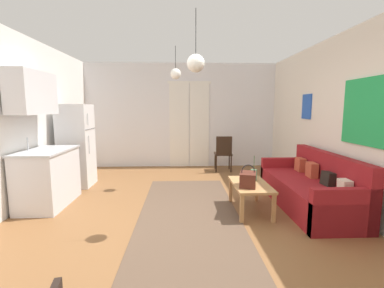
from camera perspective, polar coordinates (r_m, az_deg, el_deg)
The scene contains 13 objects.
ground_plane at distance 3.75m, azimuth -2.32°, elevation -17.42°, with size 5.50×7.76×0.10m, color brown.
wall_back at distance 7.02m, azimuth -2.29°, elevation 6.03°, with size 5.10×0.13×2.69m.
wall_right at distance 4.22m, azimuth 34.01°, elevation 3.72°, with size 0.12×7.36×2.69m.
area_rug at distance 4.06m, azimuth -0.68°, elevation -14.55°, with size 1.43×3.44×0.01m, color brown.
couch at distance 4.61m, azimuth 24.28°, elevation -8.92°, with size 0.83×2.05×0.85m.
coffee_table at distance 4.11m, azimuth 12.42°, elevation -9.05°, with size 0.51×0.90×0.43m.
bamboo_vase at distance 4.24m, azimuth 13.10°, elevation -6.47°, with size 0.10×0.10×0.39m.
handbag at distance 3.91m, azimuth 11.89°, elevation -7.41°, with size 0.29×0.35×0.32m.
refrigerator at distance 5.71m, azimuth -23.52°, elevation -0.32°, with size 0.59×0.59×1.61m.
kitchen_counter at distance 4.77m, azimuth -29.12°, elevation -2.35°, with size 0.63×1.09×2.10m.
accent_chair at distance 6.52m, azimuth 6.75°, elevation -1.68°, with size 0.44×0.42×0.87m.
pendant_lamp_near at distance 3.28m, azimuth 0.81°, elevation 16.93°, with size 0.21×0.21×0.73m.
pendant_lamp_far at distance 5.16m, azimuth -3.53°, elevation 14.80°, with size 0.20×0.20×0.61m.
Camera 1 is at (0.01, -3.39, 1.54)m, focal length 24.86 mm.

